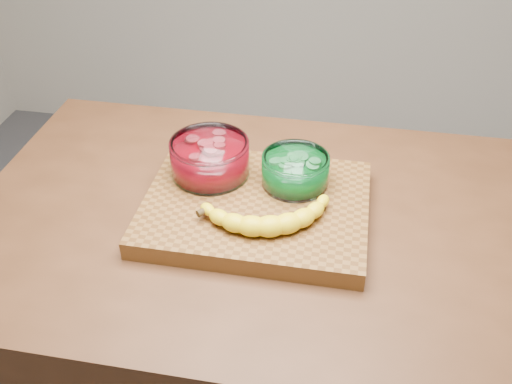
# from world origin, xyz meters

# --- Properties ---
(counter) EXTENTS (1.20, 0.80, 0.90)m
(counter) POSITION_xyz_m (0.00, 0.00, 0.45)
(counter) COLOR #4B2A16
(counter) RESTS_ON ground
(cutting_board) EXTENTS (0.45, 0.35, 0.04)m
(cutting_board) POSITION_xyz_m (0.00, 0.00, 0.92)
(cutting_board) COLOR brown
(cutting_board) RESTS_ON counter
(bowl_red) EXTENTS (0.17, 0.17, 0.08)m
(bowl_red) POSITION_xyz_m (-0.11, 0.07, 0.98)
(bowl_red) COLOR white
(bowl_red) RESTS_ON cutting_board
(bowl_green) EXTENTS (0.14, 0.14, 0.07)m
(bowl_green) POSITION_xyz_m (0.07, 0.07, 0.97)
(bowl_green) COLOR white
(bowl_green) RESTS_ON cutting_board
(banana) EXTENTS (0.28, 0.16, 0.04)m
(banana) POSITION_xyz_m (0.03, -0.05, 0.96)
(banana) COLOR yellow
(banana) RESTS_ON cutting_board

